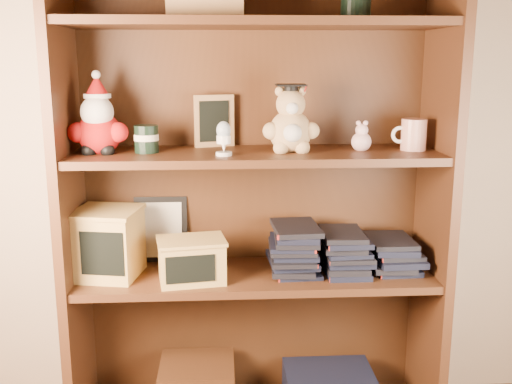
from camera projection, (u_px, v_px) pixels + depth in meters
bookcase at (254, 201)px, 1.96m from camera, size 1.20×0.35×1.60m
shelf_lower at (256, 276)px, 1.96m from camera, size 1.14×0.33×0.02m
shelf_upper at (256, 155)px, 1.88m from camera, size 1.14×0.33×0.02m
santa_plush at (98, 123)px, 1.82m from camera, size 0.18×0.13×0.26m
teachers_tin at (146, 139)px, 1.84m from camera, size 0.08×0.08×0.08m
chalkboard_plaque at (214, 122)px, 1.96m from camera, size 0.13×0.09×0.17m
egg_cup at (224, 137)px, 1.78m from camera, size 0.05×0.05×0.10m
grad_teddy_bear at (291, 126)px, 1.85m from camera, size 0.18×0.15×0.22m
pink_figurine at (361, 139)px, 1.88m from camera, size 0.06×0.06×0.10m
teacher_mug at (413, 135)px, 1.89m from camera, size 0.11×0.08×0.10m
certificate_frame at (161, 229)px, 2.05m from camera, size 0.18×0.05×0.22m
treats_box at (108, 243)px, 1.91m from camera, size 0.23×0.23×0.22m
pencils_box at (192, 260)px, 1.87m from camera, size 0.23×0.18×0.14m
book_stack_left at (294, 248)px, 1.95m from camera, size 0.14×0.20×0.16m
book_stack_mid at (344, 252)px, 1.96m from camera, size 0.14×0.20×0.13m
book_stack_right at (393, 256)px, 1.98m from camera, size 0.14×0.20×0.10m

